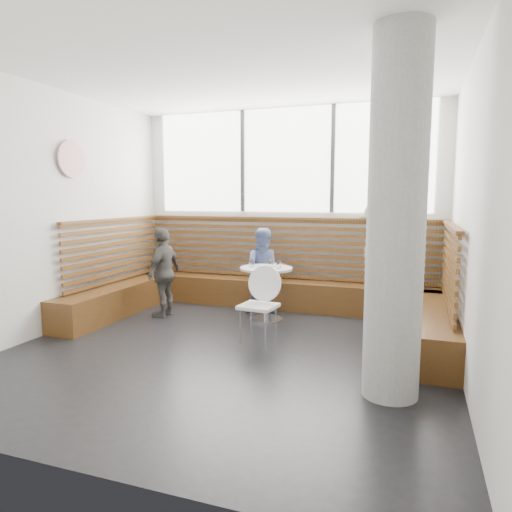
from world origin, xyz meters
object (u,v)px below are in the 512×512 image
(adult_man, at_px, (381,267))
(child_left, at_px, (164,272))
(concrete_column, at_px, (396,219))
(child_back, at_px, (265,271))
(cafe_table, at_px, (266,282))
(cafe_chair, at_px, (260,298))

(adult_man, bearing_deg, child_left, 77.98)
(concrete_column, bearing_deg, child_back, 129.32)
(cafe_table, relative_size, adult_man, 0.45)
(cafe_table, distance_m, adult_man, 1.64)
(adult_man, bearing_deg, concrete_column, 171.46)
(concrete_column, bearing_deg, cafe_table, 132.16)
(child_left, bearing_deg, child_back, 116.83)
(adult_man, bearing_deg, child_back, 59.11)
(cafe_chair, xyz_separation_m, child_back, (-0.38, 1.33, 0.11))
(cafe_chair, xyz_separation_m, adult_man, (1.38, 0.85, 0.33))
(child_left, bearing_deg, cafe_table, 101.25)
(child_left, bearing_deg, adult_man, 94.20)
(concrete_column, distance_m, child_back, 3.29)
(concrete_column, xyz_separation_m, child_left, (-3.37, 1.76, -0.93))
(cafe_table, height_order, adult_man, adult_man)
(child_back, bearing_deg, cafe_table, -89.54)
(concrete_column, distance_m, cafe_chair, 2.23)
(concrete_column, distance_m, cafe_table, 2.95)
(cafe_chair, relative_size, child_back, 0.71)
(cafe_table, xyz_separation_m, child_left, (-1.52, -0.28, 0.11))
(cafe_table, bearing_deg, child_back, 110.11)
(cafe_chair, height_order, child_left, child_left)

